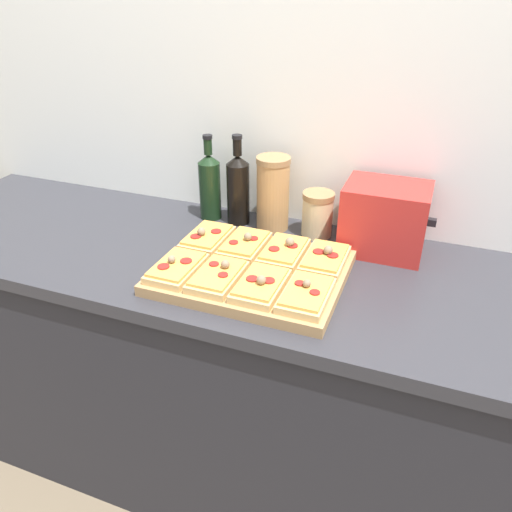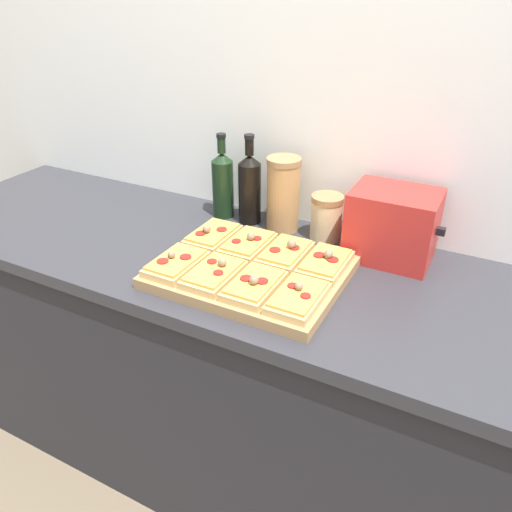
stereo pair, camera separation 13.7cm
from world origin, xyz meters
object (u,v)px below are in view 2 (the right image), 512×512
at_px(cutting_board, 251,272).
at_px(grain_jar_tall, 283,194).
at_px(olive_oil_bottle, 223,183).
at_px(grain_jar_short, 326,217).
at_px(wine_bottle, 250,187).
at_px(toaster_oven, 392,225).

height_order(cutting_board, grain_jar_tall, grain_jar_tall).
xyz_separation_m(cutting_board, grain_jar_tall, (-0.05, 0.31, 0.11)).
distance_m(olive_oil_bottle, grain_jar_tall, 0.22).
bearing_deg(grain_jar_short, wine_bottle, -180.00).
height_order(grain_jar_tall, grain_jar_short, grain_jar_tall).
bearing_deg(olive_oil_bottle, grain_jar_short, 0.00).
xyz_separation_m(wine_bottle, grain_jar_short, (0.27, 0.00, -0.05)).
bearing_deg(wine_bottle, grain_jar_short, 0.00).
height_order(cutting_board, olive_oil_bottle, olive_oil_bottle).
bearing_deg(grain_jar_short, cutting_board, -107.35).
xyz_separation_m(wine_bottle, grain_jar_tall, (0.12, -0.00, -0.00)).
bearing_deg(grain_jar_tall, wine_bottle, 180.00).
bearing_deg(toaster_oven, grain_jar_tall, 175.66).
xyz_separation_m(olive_oil_bottle, grain_jar_short, (0.37, 0.00, -0.05)).
bearing_deg(olive_oil_bottle, cutting_board, -48.93).
bearing_deg(cutting_board, grain_jar_tall, 99.18).
relative_size(olive_oil_bottle, wine_bottle, 0.96).
bearing_deg(grain_jar_tall, grain_jar_short, 0.00).
bearing_deg(olive_oil_bottle, wine_bottle, 0.00).
bearing_deg(grain_jar_short, grain_jar_tall, -180.00).
relative_size(cutting_board, grain_jar_short, 3.47).
relative_size(olive_oil_bottle, grain_jar_short, 1.99).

